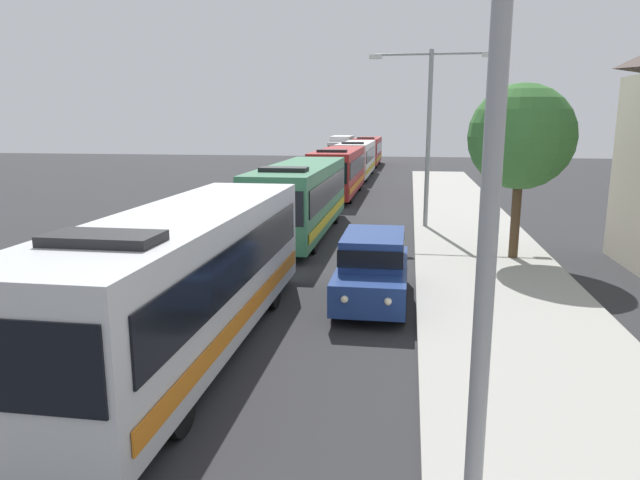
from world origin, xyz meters
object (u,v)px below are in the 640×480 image
at_px(white_suv, 373,265).
at_px(roadside_tree, 521,137).
at_px(bus_rear, 368,150).
at_px(bus_lead, 188,274).
at_px(streetlamp_near, 497,81).
at_px(streetlamp_mid, 429,120).
at_px(box_truck_oncoming, 341,149).
at_px(bus_fourth_in_line, 357,158).
at_px(bus_second_in_line, 301,196).
at_px(bus_middle, 339,170).

distance_m(white_suv, roadside_tree, 7.86).
bearing_deg(white_suv, bus_rear, 94.34).
distance_m(bus_lead, streetlamp_near, 8.43).
bearing_deg(streetlamp_mid, bus_lead, -109.58).
bearing_deg(box_truck_oncoming, streetlamp_mid, -77.85).
relative_size(box_truck_oncoming, streetlamp_mid, 0.90).
relative_size(bus_fourth_in_line, white_suv, 2.60).
bearing_deg(bus_second_in_line, bus_lead, -90.00).
distance_m(bus_rear, streetlamp_mid, 38.02).
bearing_deg(bus_fourth_in_line, white_suv, -84.03).
bearing_deg(bus_rear, bus_lead, -90.00).
bearing_deg(bus_rear, bus_fourth_in_line, -90.00).
bearing_deg(bus_rear, box_truck_oncoming, 138.72).
height_order(bus_fourth_in_line, box_truck_oncoming, bus_fourth_in_line).
xyz_separation_m(bus_lead, streetlamp_mid, (5.40, 15.18, 3.23)).
bearing_deg(white_suv, roadside_tree, 49.51).
height_order(white_suv, streetlamp_near, streetlamp_near).
distance_m(white_suv, streetlamp_mid, 12.00).
height_order(bus_rear, streetlamp_mid, streetlamp_mid).
xyz_separation_m(white_suv, box_truck_oncoming, (-7.00, 51.62, 0.67)).
distance_m(bus_rear, white_suv, 48.87).
relative_size(white_suv, streetlamp_mid, 0.61).
bearing_deg(box_truck_oncoming, bus_lead, -86.60).
distance_m(bus_fourth_in_line, bus_rear, 13.34).
xyz_separation_m(bus_lead, roadside_tree, (8.33, 9.37, 2.66)).
height_order(box_truck_oncoming, streetlamp_near, streetlamp_near).
xyz_separation_m(bus_second_in_line, streetlamp_near, (5.40, -18.34, 3.57)).
relative_size(white_suv, streetlamp_near, 0.57).
height_order(bus_middle, streetlamp_mid, streetlamp_mid).
bearing_deg(bus_middle, roadside_tree, -63.85).
bearing_deg(box_truck_oncoming, bus_middle, -83.56).
height_order(white_suv, roadside_tree, roadside_tree).
bearing_deg(bus_second_in_line, box_truck_oncoming, 94.43).
xyz_separation_m(bus_lead, bus_fourth_in_line, (0.00, 39.34, 0.00)).
height_order(bus_lead, box_truck_oncoming, bus_lead).
distance_m(bus_fourth_in_line, streetlamp_near, 45.21).
relative_size(bus_second_in_line, roadside_tree, 1.86).
bearing_deg(streetlamp_near, bus_lead, 135.01).
xyz_separation_m(bus_middle, box_truck_oncoming, (-3.30, 29.25, 0.01)).
relative_size(bus_second_in_line, streetlamp_mid, 1.44).
bearing_deg(bus_lead, bus_middle, 90.00).
height_order(bus_middle, roadside_tree, roadside_tree).
bearing_deg(roadside_tree, bus_fourth_in_line, 105.53).
height_order(bus_fourth_in_line, streetlamp_near, streetlamp_near).
xyz_separation_m(bus_second_in_line, streetlamp_mid, (5.40, 2.24, 3.23)).
bearing_deg(roadside_tree, box_truck_oncoming, 104.13).
bearing_deg(white_suv, streetlamp_mid, 81.39).
height_order(bus_middle, box_truck_oncoming, bus_middle).
bearing_deg(bus_lead, streetlamp_near, -44.99).
relative_size(bus_lead, box_truck_oncoming, 1.56).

